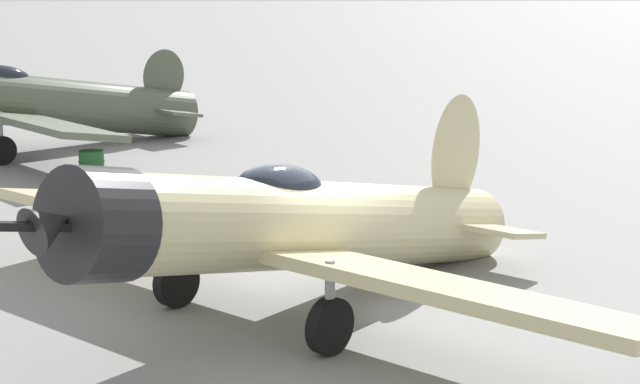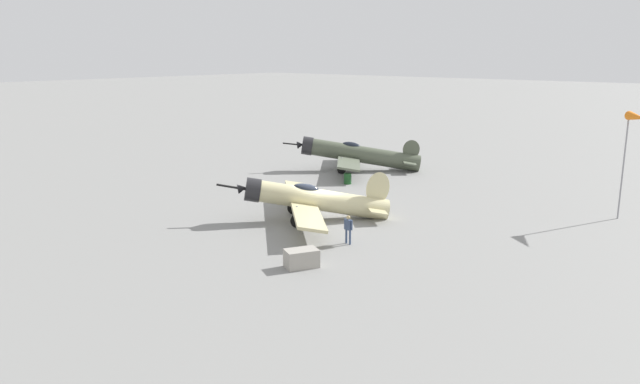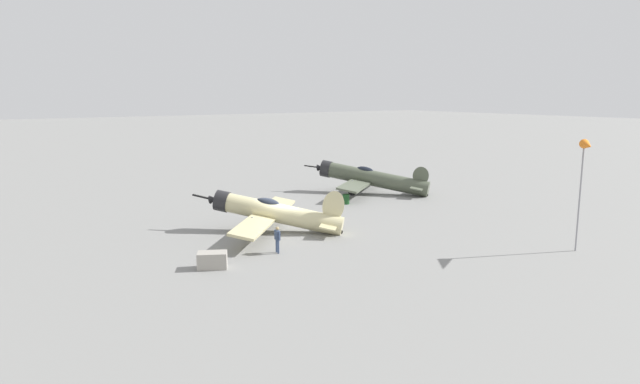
# 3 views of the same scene
# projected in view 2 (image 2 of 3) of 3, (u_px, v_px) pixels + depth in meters

# --- Properties ---
(ground_plane) EXTENTS (400.00, 400.00, 0.00)m
(ground_plane) POSITION_uv_depth(u_px,v_px,m) (320.00, 220.00, 38.92)
(ground_plane) COLOR gray
(airplane_foreground) EXTENTS (9.67, 9.98, 3.29)m
(airplane_foreground) POSITION_uv_depth(u_px,v_px,m) (312.00, 199.00, 38.57)
(airplane_foreground) COLOR beige
(airplane_foreground) RESTS_ON ground_plane
(airplane_mid_apron) EXTENTS (10.76, 10.15, 3.14)m
(airplane_mid_apron) POSITION_uv_depth(u_px,v_px,m) (357.00, 154.00, 54.72)
(airplane_mid_apron) COLOR #4C5442
(airplane_mid_apron) RESTS_ON ground_plane
(ground_crew_mechanic) EXTENTS (0.28, 0.63, 1.63)m
(ground_crew_mechanic) POSITION_uv_depth(u_px,v_px,m) (348.00, 227.00, 33.78)
(ground_crew_mechanic) COLOR #384766
(ground_crew_mechanic) RESTS_ON ground_plane
(equipment_crate) EXTENTS (1.89, 1.63, 0.91)m
(equipment_crate) POSITION_uv_depth(u_px,v_px,m) (302.00, 258.00, 30.25)
(equipment_crate) COLOR #9E998E
(equipment_crate) RESTS_ON ground_plane
(fuel_drum) EXTENTS (0.64, 0.64, 0.87)m
(fuel_drum) POSITION_uv_depth(u_px,v_px,m) (348.00, 179.00, 49.33)
(fuel_drum) COLOR #19471E
(fuel_drum) RESTS_ON ground_plane
(windsock_mast) EXTENTS (1.91, 1.75, 6.86)m
(windsock_mast) POSITION_uv_depth(u_px,v_px,m) (636.00, 122.00, 36.87)
(windsock_mast) COLOR gray
(windsock_mast) RESTS_ON ground_plane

